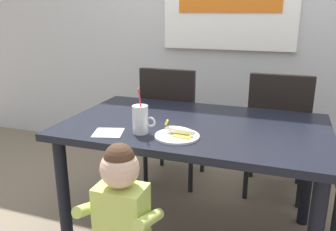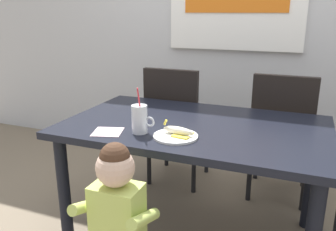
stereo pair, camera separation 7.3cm
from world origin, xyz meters
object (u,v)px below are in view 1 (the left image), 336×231
at_px(dining_chair_left, 172,120).
at_px(snack_plate, 177,136).
at_px(dining_table, 194,139).
at_px(milk_cup, 141,121).
at_px(toddler_standing, 121,210).
at_px(peeled_banana, 180,131).
at_px(dining_chair_right, 278,129).
at_px(paper_napkin, 108,133).

height_order(dining_chair_left, snack_plate, dining_chair_left).
xyz_separation_m(dining_table, milk_cup, (-0.22, -0.25, 0.16)).
relative_size(toddler_standing, snack_plate, 3.64).
bearing_deg(toddler_standing, dining_table, 76.40).
relative_size(dining_chair_left, peeled_banana, 5.50).
relative_size(dining_chair_right, milk_cup, 3.83).
bearing_deg(dining_chair_left, milk_cup, 98.09).
height_order(milk_cup, snack_plate, milk_cup).
distance_m(dining_chair_right, milk_cup, 1.18).
xyz_separation_m(dining_table, paper_napkin, (-0.39, -0.31, 0.10)).
xyz_separation_m(dining_chair_right, toddler_standing, (-0.60, -1.31, -0.02)).
bearing_deg(dining_table, dining_chair_right, 56.51).
height_order(dining_table, toddler_standing, toddler_standing).
distance_m(snack_plate, paper_napkin, 0.37).
relative_size(snack_plate, peeled_banana, 1.32).
xyz_separation_m(dining_table, toddler_standing, (-0.15, -0.64, -0.12)).
bearing_deg(dining_chair_right, peeled_banana, 63.23).
relative_size(toddler_standing, paper_napkin, 5.59).
bearing_deg(dining_chair_right, milk_cup, 54.14).
height_order(dining_chair_right, toddler_standing, dining_chair_right).
relative_size(dining_table, snack_plate, 6.46).
bearing_deg(paper_napkin, dining_chair_left, 87.82).
bearing_deg(dining_table, snack_plate, -95.58).
bearing_deg(dining_chair_left, toddler_standing, 98.76).
bearing_deg(dining_table, peeled_banana, -93.30).
height_order(dining_chair_right, milk_cup, milk_cup).
height_order(dining_chair_right, peeled_banana, dining_chair_right).
relative_size(snack_plate, paper_napkin, 1.53).
bearing_deg(paper_napkin, milk_cup, 19.75).
height_order(dining_table, dining_chair_left, dining_chair_left).
bearing_deg(milk_cup, paper_napkin, -160.25).
bearing_deg(toddler_standing, paper_napkin, 125.35).
height_order(dining_chair_right, snack_plate, dining_chair_right).
xyz_separation_m(dining_table, dining_chair_left, (-0.35, 0.63, -0.11)).
relative_size(dining_chair_right, peeled_banana, 5.50).
bearing_deg(paper_napkin, dining_chair_right, 49.82).
relative_size(milk_cup, peeled_banana, 1.43).
distance_m(milk_cup, peeled_banana, 0.21).
xyz_separation_m(milk_cup, peeled_banana, (0.21, 0.02, -0.04)).
bearing_deg(milk_cup, peeled_banana, 4.47).
height_order(snack_plate, paper_napkin, snack_plate).
distance_m(milk_cup, paper_napkin, 0.18).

